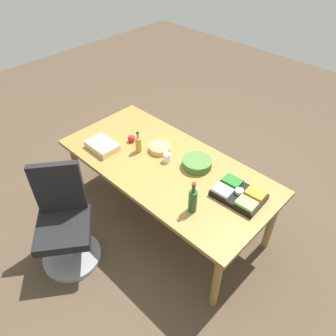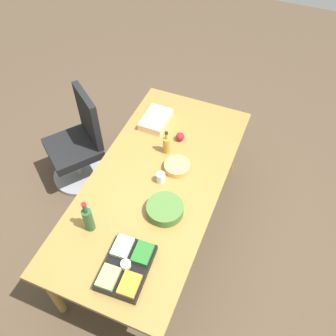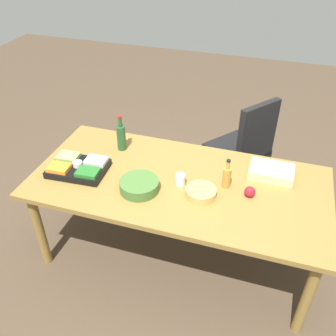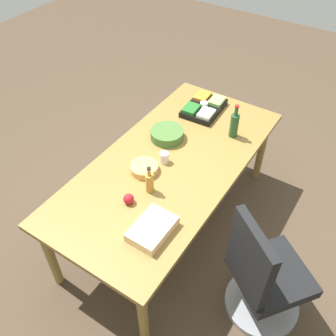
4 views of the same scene
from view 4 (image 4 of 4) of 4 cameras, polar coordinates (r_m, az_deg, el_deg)
ground_plane at (r=3.50m, az=0.28°, el=-8.20°), size 10.00×10.00×0.00m
conference_table at (r=2.99m, az=0.32°, el=-0.05°), size 2.16×1.03×0.76m
office_chair at (r=2.80m, az=14.27°, el=-16.34°), size 0.67×0.67×1.03m
salad_bowl at (r=3.14m, az=-0.15°, el=5.19°), size 0.35×0.35×0.08m
chip_bowl at (r=2.85m, az=-3.67°, el=0.00°), size 0.27×0.27×0.06m
wine_bottle at (r=3.17m, az=10.09°, el=6.55°), size 0.09×0.09×0.31m
apple_red at (r=2.63m, az=-6.03°, el=-4.73°), size 0.09×0.09×0.08m
veggie_tray at (r=3.48m, az=5.50°, el=9.24°), size 0.44×0.32×0.09m
dressing_bottle at (r=2.66m, az=-2.84°, el=-2.17°), size 0.07×0.07×0.23m
paper_cup at (r=2.91m, az=-0.57°, el=1.63°), size 0.08×0.08×0.09m
sheet_cake at (r=2.46m, az=-2.41°, el=-9.28°), size 0.32×0.22×0.07m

